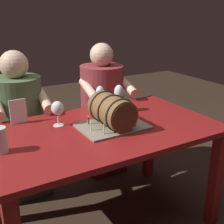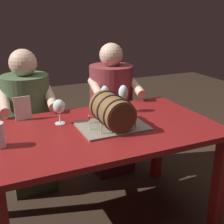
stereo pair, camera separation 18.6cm
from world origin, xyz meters
name	(u,v)px [view 1 (the left image)]	position (x,y,z in m)	size (l,w,h in m)	color
ground_plane	(104,222)	(0.00, 0.00, 0.00)	(8.00, 8.00, 0.00)	#332319
dining_table	(103,143)	(0.00, 0.00, 0.63)	(1.45, 0.86, 0.73)	maroon
barrel_cake	(112,112)	(0.06, -0.02, 0.83)	(0.42, 0.32, 0.21)	gray
wine_glass_white	(100,95)	(0.15, 0.30, 0.85)	(0.07, 0.07, 0.19)	white
wine_glass_empty	(57,109)	(-0.23, 0.17, 0.84)	(0.08, 0.08, 0.16)	white
wine_glass_amber	(119,94)	(0.25, 0.21, 0.86)	(0.07, 0.07, 0.20)	white
beer_pint	(0,141)	(-0.62, -0.03, 0.79)	(0.07, 0.07, 0.14)	white
menu_card	(18,111)	(-0.43, 0.35, 0.81)	(0.11, 0.01, 0.16)	silver
person_seated_left	(21,130)	(-0.36, 0.67, 0.55)	(0.41, 0.49, 1.16)	#2A3A24
person_seated_right	(102,113)	(0.36, 0.67, 0.56)	(0.44, 0.52, 1.17)	#4C1B1E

